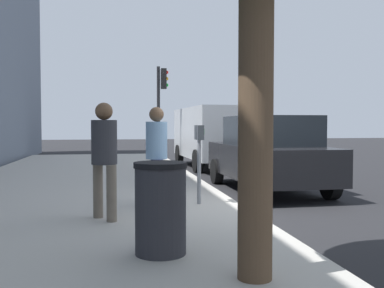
{
  "coord_description": "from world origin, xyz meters",
  "views": [
    {
      "loc": [
        -7.72,
        2.23,
        1.57
      ],
      "look_at": [
        -0.1,
        0.88,
        1.23
      ],
      "focal_mm": 41.42,
      "sensor_mm": 36.0,
      "label": 1
    }
  ],
  "objects_px": {
    "parking_meter": "(199,147)",
    "pedestrian_at_meter": "(157,148)",
    "parked_sedan_near": "(268,153)",
    "pedestrian_bystander": "(104,151)",
    "parked_van_far": "(213,133)",
    "traffic_signal": "(161,98)",
    "trash_bin": "(161,208)"
  },
  "relations": [
    {
      "from": "parking_meter",
      "to": "pedestrian_bystander",
      "type": "height_order",
      "value": "pedestrian_bystander"
    },
    {
      "from": "traffic_signal",
      "to": "pedestrian_bystander",
      "type": "bearing_deg",
      "value": 169.18
    },
    {
      "from": "parking_meter",
      "to": "parked_sedan_near",
      "type": "distance_m",
      "value": 3.03
    },
    {
      "from": "parked_van_far",
      "to": "traffic_signal",
      "type": "relative_size",
      "value": 1.46
    },
    {
      "from": "parking_meter",
      "to": "parked_van_far",
      "type": "bearing_deg",
      "value": -14.37
    },
    {
      "from": "parked_van_far",
      "to": "traffic_signal",
      "type": "height_order",
      "value": "traffic_signal"
    },
    {
      "from": "parking_meter",
      "to": "traffic_signal",
      "type": "height_order",
      "value": "traffic_signal"
    },
    {
      "from": "parked_sedan_near",
      "to": "parking_meter",
      "type": "bearing_deg",
      "value": 136.49
    },
    {
      "from": "parked_sedan_near",
      "to": "trash_bin",
      "type": "relative_size",
      "value": 4.38
    },
    {
      "from": "parking_meter",
      "to": "parked_sedan_near",
      "type": "relative_size",
      "value": 0.32
    },
    {
      "from": "parking_meter",
      "to": "pedestrian_at_meter",
      "type": "bearing_deg",
      "value": 91.59
    },
    {
      "from": "parked_van_far",
      "to": "pedestrian_at_meter",
      "type": "bearing_deg",
      "value": 160.74
    },
    {
      "from": "pedestrian_bystander",
      "to": "pedestrian_at_meter",
      "type": "bearing_deg",
      "value": 16.87
    },
    {
      "from": "parking_meter",
      "to": "parked_van_far",
      "type": "height_order",
      "value": "parked_van_far"
    },
    {
      "from": "parked_van_far",
      "to": "trash_bin",
      "type": "bearing_deg",
      "value": 164.44
    },
    {
      "from": "pedestrian_at_meter",
      "to": "trash_bin",
      "type": "bearing_deg",
      "value": -99.58
    },
    {
      "from": "parking_meter",
      "to": "parked_sedan_near",
      "type": "bearing_deg",
      "value": -43.51
    },
    {
      "from": "pedestrian_bystander",
      "to": "traffic_signal",
      "type": "distance_m",
      "value": 10.25
    },
    {
      "from": "parking_meter",
      "to": "pedestrian_at_meter",
      "type": "height_order",
      "value": "pedestrian_at_meter"
    },
    {
      "from": "pedestrian_bystander",
      "to": "parked_sedan_near",
      "type": "bearing_deg",
      "value": 8.42
    },
    {
      "from": "pedestrian_bystander",
      "to": "parking_meter",
      "type": "bearing_deg",
      "value": -0.04
    },
    {
      "from": "pedestrian_at_meter",
      "to": "pedestrian_bystander",
      "type": "relative_size",
      "value": 0.99
    },
    {
      "from": "pedestrian_bystander",
      "to": "parked_van_far",
      "type": "relative_size",
      "value": 0.33
    },
    {
      "from": "trash_bin",
      "to": "parked_sedan_near",
      "type": "bearing_deg",
      "value": -30.94
    },
    {
      "from": "pedestrian_at_meter",
      "to": "parked_sedan_near",
      "type": "distance_m",
      "value": 3.61
    },
    {
      "from": "parking_meter",
      "to": "trash_bin",
      "type": "relative_size",
      "value": 1.4
    },
    {
      "from": "pedestrian_at_meter",
      "to": "pedestrian_bystander",
      "type": "xyz_separation_m",
      "value": [
        -1.03,
        0.88,
        0.01
      ]
    },
    {
      "from": "traffic_signal",
      "to": "trash_bin",
      "type": "distance_m",
      "value": 12.1
    },
    {
      "from": "pedestrian_at_meter",
      "to": "parked_van_far",
      "type": "xyz_separation_m",
      "value": [
        8.14,
        -2.84,
        0.09
      ]
    },
    {
      "from": "pedestrian_at_meter",
      "to": "parked_sedan_near",
      "type": "bearing_deg",
      "value": 32.95
    },
    {
      "from": "pedestrian_at_meter",
      "to": "parked_sedan_near",
      "type": "xyz_separation_m",
      "value": [
        2.21,
        -2.84,
        -0.27
      ]
    },
    {
      "from": "parked_van_far",
      "to": "traffic_signal",
      "type": "bearing_deg",
      "value": 65.87
    }
  ]
}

